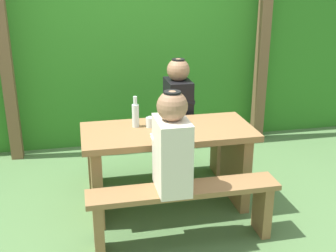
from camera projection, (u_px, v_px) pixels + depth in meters
ground_plane at (168, 205)px, 3.69m from camera, size 12.00×12.00×0.00m
hedge_backdrop at (134, 50)px, 5.21m from camera, size 6.40×1.00×2.03m
pergola_post_left at (5, 55)px, 4.28m from camera, size 0.12×0.12×2.24m
pergola_post_right at (263, 46)px, 4.83m from camera, size 0.12×0.12×2.24m
picnic_table at (168, 154)px, 3.53m from camera, size 1.40×0.64×0.71m
bench_near at (184, 203)px, 3.08m from camera, size 1.40×0.24×0.46m
bench_far at (156, 147)px, 4.08m from camera, size 1.40×0.24×0.46m
person_white_shirt at (172, 145)px, 2.91m from camera, size 0.25×0.35×0.72m
person_black_coat at (178, 100)px, 3.97m from camera, size 0.25×0.35×0.72m
drinking_glass at (150, 122)px, 3.49m from camera, size 0.08×0.08×0.08m
bottle_left at (135, 114)px, 3.47m from camera, size 0.06×0.06×0.26m
cell_phone at (157, 136)px, 3.28m from camera, size 0.09×0.15×0.01m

